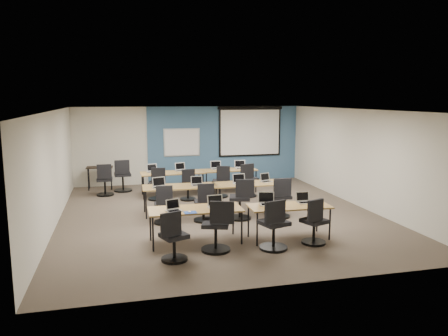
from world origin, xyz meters
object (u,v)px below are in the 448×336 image
object	(u,v)px
training_table_front_left	(195,210)
task_chair_2	(274,229)
laptop_2	(267,202)
task_chair_7	(280,201)
training_table_back_right	(229,171)
laptop_8	(152,170)
whiteboard	(182,142)
laptop_4	(159,185)
laptop_10	(216,167)
task_chair_10	(221,184)
laptop_7	(266,180)
task_chair_8	(157,186)
laptop_3	(304,200)
task_chair_3	(314,225)
projector_screen	(250,129)
laptop_1	(216,205)
task_chair_4	(164,208)
task_chair_0	(173,241)
task_chair_6	(241,202)
laptop_11	(241,167)
spare_chair_a	(123,178)
training_table_front_right	(289,208)
utility_table	(100,170)
laptop_6	(240,182)
task_chair_1	(217,230)
task_chair_9	(188,187)
training_table_mid_right	(250,184)
laptop_0	(173,208)
laptop_5	(197,183)
spare_chair_b	(105,183)
training_table_mid_left	(180,188)
laptop_9	(180,169)
training_table_back_left	(172,174)
task_chair_5	(204,206)

from	to	relation	value
training_table_front_left	task_chair_2	size ratio (longest dim) A/B	1.85
laptop_2	task_chair_7	xyz separation A→B (m)	(0.84, 1.41, -0.36)
training_table_back_right	laptop_8	bearing A→B (deg)	176.30
whiteboard	laptop_4	bearing A→B (deg)	-106.24
training_table_back_right	task_chair_7	distance (m)	3.33
laptop_10	task_chair_10	world-z (taller)	laptop_10
laptop_4	laptop_7	distance (m)	2.91
laptop_8	task_chair_8	size ratio (longest dim) A/B	0.33
laptop_2	task_chair_10	xyz separation A→B (m)	(-0.08, 3.99, -0.39)
laptop_8	task_chair_10	size ratio (longest dim) A/B	0.33
laptop_3	task_chair_3	world-z (taller)	task_chair_3
training_table_front_left	laptop_7	size ratio (longest dim) A/B	6.42
projector_screen	laptop_1	bearing A→B (deg)	-113.02
task_chair_2	task_chair_4	bearing A→B (deg)	113.54
task_chair_2	laptop_7	world-z (taller)	task_chair_2
task_chair_0	task_chair_3	world-z (taller)	task_chair_3
task_chair_6	laptop_11	world-z (taller)	task_chair_6
task_chair_7	spare_chair_a	xyz separation A→B (m)	(-3.80, 4.15, 0.00)
training_table_front_right	task_chair_7	distance (m)	1.67
laptop_4	utility_table	size ratio (longest dim) A/B	0.41
task_chair_4	laptop_6	xyz separation A→B (m)	(2.11, 0.78, 0.40)
laptop_7	laptop_8	size ratio (longest dim) A/B	0.93
laptop_7	task_chair_1	bearing A→B (deg)	-143.27
task_chair_1	laptop_6	xyz separation A→B (m)	(1.30, 2.95, 0.36)
task_chair_0	task_chair_8	distance (m)	5.03
training_table_front_right	task_chair_9	distance (m)	4.31
training_table_front_left	training_table_mid_right	size ratio (longest dim) A/B	1.00
task_chair_0	task_chair_1	world-z (taller)	task_chair_1
task_chair_1	task_chair_3	size ratio (longest dim) A/B	1.07
whiteboard	laptop_3	bearing A→B (deg)	-75.36
task_chair_3	task_chair_6	distance (m)	2.36
laptop_0	task_chair_2	bearing A→B (deg)	-40.54
task_chair_0	task_chair_2	bearing A→B (deg)	-17.73
laptop_5	spare_chair_b	xyz separation A→B (m)	(-2.42, 2.63, -0.37)
training_table_mid_left	laptop_6	bearing A→B (deg)	-1.39
whiteboard	laptop_2	size ratio (longest dim) A/B	3.64
training_table_mid_left	laptop_4	bearing A→B (deg)	-170.41
task_chair_8	spare_chair_b	world-z (taller)	spare_chair_b
training_table_back_right	laptop_7	size ratio (longest dim) A/B	5.76
task_chair_0	laptop_9	distance (m)	5.84
projector_screen	task_chair_7	distance (m)	5.36
task_chair_6	task_chair_8	xyz separation A→B (m)	(-1.84, 2.61, -0.03)
task_chair_6	task_chair_7	world-z (taller)	task_chair_6
task_chair_2	task_chair_7	world-z (taller)	task_chair_2
laptop_0	task_chair_7	world-z (taller)	task_chair_7
laptop_5	task_chair_10	xyz separation A→B (m)	(1.01, 1.57, -0.38)
laptop_3	laptop_9	size ratio (longest dim) A/B	0.92
training_table_back_left	laptop_9	xyz separation A→B (m)	(0.29, 0.22, 0.10)
training_table_mid_right	laptop_4	world-z (taller)	laptop_4
task_chair_5	task_chair_9	world-z (taller)	task_chair_5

